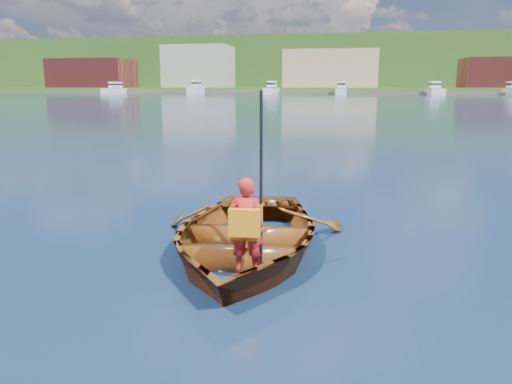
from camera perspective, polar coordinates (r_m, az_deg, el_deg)
The scene contains 8 objects.
ground at distance 6.09m, azimuth -9.74°, elevation -8.73°, with size 600.00×600.00×0.00m.
rowboat at distance 6.49m, azimuth -1.36°, elevation -4.95°, with size 3.01×4.04×0.80m.
child_paddler at distance 5.50m, azimuth -1.12°, elevation -3.67°, with size 0.41×0.36×2.00m.
shoreline at distance 242.09m, azimuth 10.45°, elevation 13.63°, with size 400.00×140.00×22.00m.
dock at distance 153.64m, azimuth 7.21°, elevation 11.15°, with size 160.04×9.73×0.80m.
waterfront_buildings at distance 170.70m, azimuth 7.57°, elevation 13.67°, with size 202.00×16.00×14.00m.
marina_yachts at distance 148.67m, azimuth 12.11°, elevation 11.35°, with size 143.78×13.57×4.42m.
hillside_trees at distance 259.93m, azimuth 13.68°, elevation 15.77°, with size 286.97×86.13×26.23m.
Camera 1 is at (2.04, -5.33, 2.13)m, focal length 35.00 mm.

